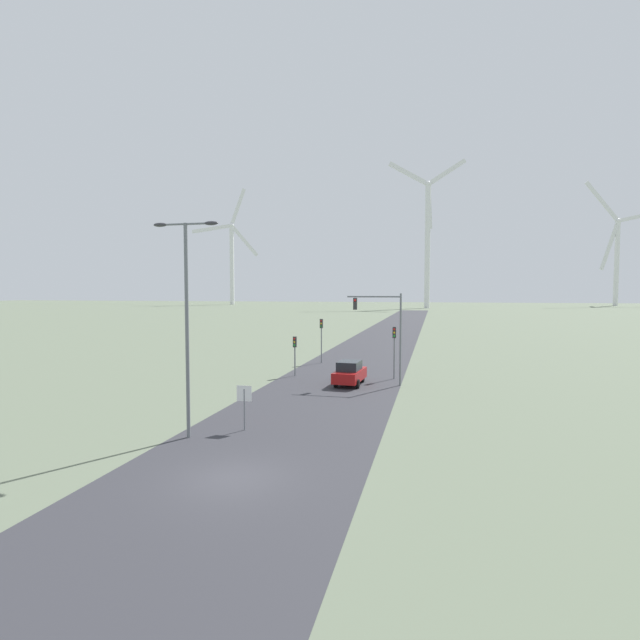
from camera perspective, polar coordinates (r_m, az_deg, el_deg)
ground_plane at (r=20.26m, az=-9.90°, el=-17.37°), size 600.00×600.00×0.00m
road_surface at (r=66.24m, az=6.50°, el=-2.86°), size 10.00×240.00×0.01m
streetlamp at (r=24.80m, az=-15.00°, el=1.76°), size 3.35×0.32×10.43m
stop_sign_near at (r=26.11m, az=-8.65°, el=-8.93°), size 0.81×0.07×2.31m
traffic_light_post_near_left at (r=41.82m, az=-2.90°, el=-3.11°), size 0.28×0.34×3.33m
traffic_light_post_near_right at (r=40.78m, az=8.49°, el=-2.39°), size 0.28×0.34×4.24m
traffic_light_post_mid_left at (r=49.25m, az=0.16°, el=-1.25°), size 0.28×0.34×4.37m
traffic_light_mast_overhead at (r=37.99m, az=7.24°, el=-0.13°), size 4.13×0.35×6.96m
car_approaching at (r=38.18m, az=3.40°, el=-6.06°), size 2.11×4.23×1.83m
wind_turbine_far_left at (r=265.51m, az=-10.05°, el=7.34°), size 30.51×15.48×60.28m
wind_turbine_left at (r=210.98m, az=12.20°, el=9.62°), size 30.89×8.91×60.84m
wind_turbine_center at (r=278.33m, az=30.83°, el=6.78°), size 39.29×11.96×58.92m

